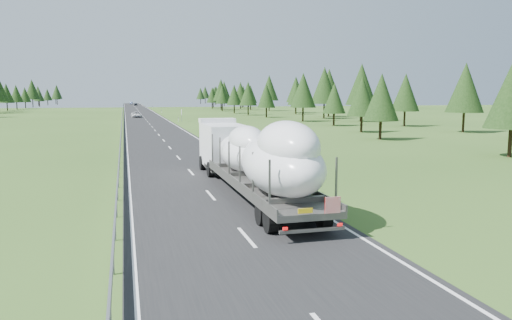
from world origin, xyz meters
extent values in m
plane|color=#2D4C19|center=(0.00, 0.00, 0.00)|extent=(400.00, 400.00, 0.00)
cube|color=black|center=(0.00, 100.00, 0.01)|extent=(10.00, 400.00, 0.02)
cube|color=slate|center=(-5.30, 100.00, 0.60)|extent=(0.08, 400.00, 0.32)
cylinder|color=slate|center=(-5.30, 0.00, 0.30)|extent=(0.10, 0.10, 0.60)
cube|color=silver|center=(6.50, 30.00, 0.50)|extent=(0.12, 0.07, 1.00)
cube|color=black|center=(6.50, 30.00, 0.82)|extent=(0.13, 0.08, 0.12)
cube|color=silver|center=(6.50, 80.00, 0.50)|extent=(0.12, 0.07, 1.00)
cube|color=black|center=(6.50, 80.00, 0.82)|extent=(0.13, 0.08, 0.12)
cube|color=silver|center=(6.50, 130.00, 0.50)|extent=(0.12, 0.07, 1.00)
cube|color=black|center=(6.50, 130.00, 0.82)|extent=(0.13, 0.08, 0.12)
cube|color=silver|center=(6.50, 180.00, 0.50)|extent=(0.12, 0.07, 1.00)
cube|color=black|center=(6.50, 180.00, 0.82)|extent=(0.13, 0.08, 0.12)
cube|color=silver|center=(6.50, 230.00, 0.50)|extent=(0.12, 0.07, 1.00)
cube|color=black|center=(6.50, 230.00, 0.82)|extent=(0.13, 0.08, 0.12)
cube|color=silver|center=(6.50, 280.00, 0.50)|extent=(0.12, 0.07, 1.00)
cube|color=black|center=(6.50, 280.00, 0.82)|extent=(0.13, 0.08, 0.12)
cube|color=silver|center=(6.50, 330.00, 0.50)|extent=(0.12, 0.07, 1.00)
cube|color=black|center=(6.50, 330.00, 0.82)|extent=(0.13, 0.08, 0.12)
cylinder|color=slate|center=(7.20, 80.00, 1.00)|extent=(0.08, 0.08, 2.00)
cube|color=silver|center=(7.20, 80.00, 2.00)|extent=(0.05, 0.90, 1.20)
cylinder|color=black|center=(46.09, 38.03, 1.83)|extent=(0.36, 0.36, 3.65)
cone|color=black|center=(46.09, 38.03, 6.90)|extent=(5.68, 5.68, 7.61)
cylinder|color=black|center=(45.09, 53.30, 1.65)|extent=(0.36, 0.36, 3.29)
cone|color=black|center=(45.09, 53.30, 6.22)|extent=(5.13, 5.13, 6.86)
cylinder|color=black|center=(44.58, 69.95, 2.12)|extent=(0.36, 0.36, 4.23)
cone|color=black|center=(44.58, 69.95, 8.00)|extent=(6.58, 6.58, 8.82)
cylinder|color=black|center=(42.04, 84.36, 2.11)|extent=(0.36, 0.36, 4.22)
cone|color=black|center=(42.04, 84.36, 7.98)|extent=(6.57, 6.57, 8.80)
cylinder|color=black|center=(47.20, 93.71, 2.12)|extent=(0.36, 0.36, 4.25)
cone|color=black|center=(47.20, 93.71, 8.02)|extent=(6.61, 6.61, 8.85)
cylinder|color=black|center=(44.06, 110.64, 1.60)|extent=(0.36, 0.36, 3.19)
cone|color=black|center=(44.06, 110.64, 6.03)|extent=(4.96, 4.96, 6.65)
cylinder|color=black|center=(47.66, 121.12, 1.94)|extent=(0.36, 0.36, 3.88)
cone|color=black|center=(47.66, 121.12, 7.34)|extent=(6.04, 6.04, 8.09)
cylinder|color=black|center=(44.51, 140.34, 2.13)|extent=(0.36, 0.36, 4.25)
cone|color=black|center=(44.51, 140.34, 8.03)|extent=(6.61, 6.61, 8.86)
cylinder|color=black|center=(40.40, 150.76, 1.55)|extent=(0.36, 0.36, 3.11)
cone|color=black|center=(40.40, 150.76, 5.87)|extent=(4.83, 4.83, 6.47)
cylinder|color=black|center=(39.59, 163.56, 1.81)|extent=(0.36, 0.36, 3.62)
cone|color=black|center=(39.59, 163.56, 6.83)|extent=(5.62, 5.62, 7.53)
cylinder|color=black|center=(43.93, 179.42, 1.50)|extent=(0.36, 0.36, 3.01)
cone|color=black|center=(43.93, 179.42, 5.68)|extent=(4.68, 4.68, 6.26)
cylinder|color=black|center=(47.84, 194.12, 1.64)|extent=(0.36, 0.36, 3.27)
cone|color=black|center=(47.84, 194.12, 6.18)|extent=(5.09, 5.09, 6.82)
cylinder|color=black|center=(41.83, 208.19, 2.04)|extent=(0.36, 0.36, 4.08)
cone|color=black|center=(41.83, 208.19, 7.71)|extent=(6.35, 6.35, 8.50)
cylinder|color=black|center=(43.21, 220.73, 1.48)|extent=(0.36, 0.36, 2.97)
cone|color=black|center=(43.21, 220.73, 5.60)|extent=(4.61, 4.61, 6.18)
cylinder|color=black|center=(42.31, 235.69, 1.68)|extent=(0.36, 0.36, 3.36)
cone|color=black|center=(42.31, 235.69, 6.36)|extent=(5.23, 5.23, 7.01)
cylinder|color=black|center=(45.51, 250.11, 1.75)|extent=(0.36, 0.36, 3.49)
cone|color=black|center=(45.51, 250.11, 6.60)|extent=(5.44, 5.44, 7.28)
cylinder|color=black|center=(39.01, 265.60, 1.64)|extent=(0.36, 0.36, 3.27)
cone|color=black|center=(39.01, 265.60, 6.18)|extent=(5.09, 5.09, 6.81)
cylinder|color=black|center=(43.89, 279.13, 1.81)|extent=(0.36, 0.36, 3.62)
cone|color=black|center=(43.89, 279.13, 6.84)|extent=(5.63, 5.63, 7.54)
cylinder|color=black|center=(30.34, 10.54, 1.61)|extent=(0.36, 0.36, 3.22)
cylinder|color=black|center=(27.50, 30.11, 1.47)|extent=(0.36, 0.36, 2.93)
cone|color=black|center=(27.50, 30.11, 5.54)|extent=(4.56, 4.56, 6.11)
cylinder|color=black|center=(30.88, 42.25, 1.48)|extent=(0.36, 0.36, 2.96)
cone|color=black|center=(30.88, 42.25, 5.59)|extent=(4.61, 4.61, 6.17)
cylinder|color=black|center=(33.18, 58.15, 1.37)|extent=(0.36, 0.36, 2.75)
cone|color=black|center=(33.18, 58.15, 5.19)|extent=(4.28, 4.28, 5.73)
cylinder|color=black|center=(32.68, 73.57, 1.78)|extent=(0.36, 0.36, 3.56)
cone|color=black|center=(32.68, 73.57, 6.73)|extent=(5.54, 5.54, 7.43)
cylinder|color=black|center=(30.08, 93.31, 1.46)|extent=(0.36, 0.36, 2.91)
cone|color=black|center=(30.08, 93.31, 5.50)|extent=(4.53, 4.53, 6.07)
cylinder|color=black|center=(28.81, 107.43, 1.59)|extent=(0.36, 0.36, 3.18)
cone|color=black|center=(28.81, 107.43, 6.01)|extent=(4.95, 4.95, 6.63)
cylinder|color=black|center=(27.81, 121.12, 1.49)|extent=(0.36, 0.36, 2.98)
cone|color=black|center=(27.81, 121.12, 5.62)|extent=(4.63, 4.63, 6.20)
cylinder|color=black|center=(28.13, 142.06, 1.52)|extent=(0.36, 0.36, 3.04)
cone|color=black|center=(28.13, 142.06, 5.74)|extent=(4.72, 4.72, 6.33)
cylinder|color=black|center=(30.36, 156.05, 1.95)|extent=(0.36, 0.36, 3.90)
cone|color=black|center=(30.36, 156.05, 7.38)|extent=(6.07, 6.07, 8.13)
cylinder|color=black|center=(29.26, 169.20, 1.43)|extent=(0.36, 0.36, 2.85)
cone|color=black|center=(29.26, 169.20, 5.39)|extent=(4.44, 4.44, 5.95)
cylinder|color=black|center=(32.58, 185.75, 1.50)|extent=(0.36, 0.36, 2.99)
cone|color=black|center=(32.58, 185.75, 5.65)|extent=(4.65, 4.65, 6.23)
cylinder|color=black|center=(-44.43, 163.56, 1.63)|extent=(0.36, 0.36, 3.26)
cone|color=black|center=(-44.43, 163.56, 6.17)|extent=(5.08, 5.08, 6.80)
cylinder|color=black|center=(-44.32, 179.42, 1.60)|extent=(0.36, 0.36, 3.19)
cone|color=black|center=(-44.32, 179.42, 6.03)|extent=(4.97, 4.97, 6.66)
cylinder|color=black|center=(-43.84, 194.12, 1.48)|extent=(0.36, 0.36, 2.95)
cone|color=black|center=(-43.84, 194.12, 5.58)|extent=(4.59, 4.59, 6.15)
cylinder|color=black|center=(-43.31, 208.19, 2.08)|extent=(0.36, 0.36, 4.16)
cone|color=black|center=(-43.31, 208.19, 7.86)|extent=(6.48, 6.48, 8.67)
cylinder|color=black|center=(-42.53, 220.73, 1.49)|extent=(0.36, 0.36, 2.97)
cone|color=black|center=(-42.53, 220.73, 5.61)|extent=(4.62, 4.62, 6.19)
cylinder|color=black|center=(-45.16, 235.69, 1.67)|extent=(0.36, 0.36, 3.34)
cone|color=black|center=(-45.16, 235.69, 6.30)|extent=(5.19, 5.19, 6.95)
cylinder|color=black|center=(-42.95, 250.11, 1.48)|extent=(0.36, 0.36, 2.96)
cone|color=black|center=(-42.95, 250.11, 5.59)|extent=(4.60, 4.60, 6.16)
cylinder|color=black|center=(-40.23, 265.60, 1.86)|extent=(0.36, 0.36, 3.71)
cone|color=black|center=(-40.23, 265.60, 7.01)|extent=(5.78, 5.78, 7.74)
cylinder|color=black|center=(-42.57, 279.13, 1.61)|extent=(0.36, 0.36, 3.22)
cone|color=black|center=(-42.57, 279.13, 6.07)|extent=(5.00, 5.00, 6.70)
cube|color=white|center=(2.37, 8.06, 2.12)|extent=(2.82, 5.59, 3.12)
cube|color=black|center=(2.37, 10.91, 2.68)|extent=(2.57, 0.10, 1.56)
cube|color=white|center=(2.37, 10.52, 3.85)|extent=(2.80, 1.35, 0.33)
cube|color=#605E5A|center=(2.37, 6.95, 0.61)|extent=(2.80, 3.36, 0.28)
cylinder|color=black|center=(1.08, 10.07, 0.56)|extent=(0.40, 1.12, 1.12)
cylinder|color=black|center=(3.65, 10.07, 0.56)|extent=(0.40, 1.12, 1.12)
cylinder|color=black|center=(1.08, 6.50, 0.56)|extent=(0.40, 1.12, 1.12)
cylinder|color=black|center=(3.65, 6.50, 0.56)|extent=(0.40, 1.12, 1.12)
cube|color=#605E5A|center=(2.37, -2.54, 1.03)|extent=(3.09, 15.63, 0.29)
cube|color=#605E5A|center=(0.88, -2.54, 1.31)|extent=(0.14, 15.62, 0.27)
cube|color=#605E5A|center=(3.85, -2.54, 1.31)|extent=(0.14, 15.62, 0.27)
cube|color=#605E5A|center=(0.88, -9.23, 2.23)|extent=(0.08, 0.08, 2.12)
cube|color=#605E5A|center=(3.85, -9.23, 2.23)|extent=(0.08, 0.08, 2.12)
cube|color=#605E5A|center=(0.88, -6.55, 2.23)|extent=(0.08, 0.08, 2.12)
cube|color=#605E5A|center=(3.85, -6.55, 2.23)|extent=(0.08, 0.08, 2.12)
cube|color=#605E5A|center=(0.88, -3.87, 2.23)|extent=(0.08, 0.08, 2.12)
cube|color=#605E5A|center=(3.85, -3.87, 2.23)|extent=(0.08, 0.08, 2.12)
cube|color=#605E5A|center=(0.88, -1.20, 2.23)|extent=(0.08, 0.08, 2.12)
cube|color=#605E5A|center=(3.85, -1.20, 2.23)|extent=(0.08, 0.08, 2.12)
cube|color=#605E5A|center=(0.88, 1.48, 2.23)|extent=(0.08, 0.08, 2.12)
cube|color=#605E5A|center=(3.85, 1.48, 2.23)|extent=(0.08, 0.08, 2.12)
cube|color=#605E5A|center=(0.88, 4.16, 2.23)|extent=(0.08, 0.08, 2.12)
cube|color=#605E5A|center=(3.85, 4.16, 2.23)|extent=(0.08, 0.08, 2.12)
cylinder|color=black|center=(1.14, -8.56, 0.56)|extent=(0.45, 1.12, 1.12)
cylinder|color=black|center=(3.59, -8.56, 0.56)|extent=(0.45, 1.12, 1.12)
cylinder|color=black|center=(1.14, -7.22, 0.56)|extent=(0.45, 1.12, 1.12)
cylinder|color=black|center=(3.59, -7.22, 0.56)|extent=(0.45, 1.12, 1.12)
cube|color=#605E5A|center=(2.37, -10.29, 0.50)|extent=(2.79, 0.15, 0.13)
cube|color=red|center=(3.20, -10.37, 1.51)|extent=(0.67, 0.05, 0.67)
cube|color=yellow|center=(2.03, -10.37, 1.34)|extent=(0.61, 0.05, 0.20)
cube|color=red|center=(1.20, -10.37, 0.67)|extent=(0.20, 0.07, 0.11)
cube|color=red|center=(3.54, -10.37, 0.67)|extent=(0.20, 0.07, 0.11)
ellipsoid|color=white|center=(2.37, -6.11, 2.60)|extent=(3.42, 8.04, 2.86)
ellipsoid|color=white|center=(2.37, -7.11, 3.60)|extent=(2.60, 5.09, 2.29)
ellipsoid|color=white|center=(2.37, 1.48, 2.32)|extent=(2.78, 7.55, 2.30)
ellipsoid|color=white|center=(2.37, 0.54, 3.13)|extent=(2.11, 4.78, 1.84)
imported|color=silver|center=(-1.83, 101.48, 0.73)|extent=(2.53, 5.27, 1.45)
imported|color=black|center=(1.05, 235.11, 0.67)|extent=(1.79, 4.02, 1.34)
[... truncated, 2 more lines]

